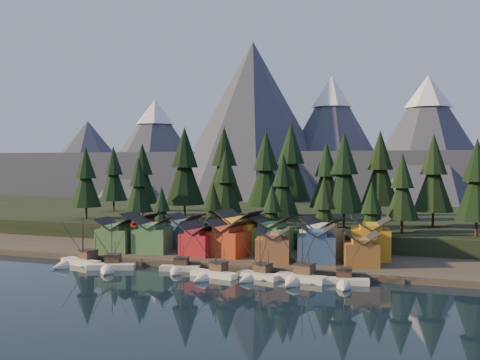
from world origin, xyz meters
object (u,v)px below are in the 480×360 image
(boat_1, at_px, (110,261))
(boat_6, at_px, (344,275))
(house_front_0, at_px, (116,234))
(boat_3, at_px, (211,269))
(house_back_0, at_px, (141,229))
(boat_5, at_px, (299,271))
(boat_4, at_px, (255,269))
(boat_2, at_px, (179,263))
(boat_0, at_px, (76,256))
(house_front_1, at_px, (152,234))
(house_back_1, at_px, (185,230))

(boat_1, distance_m, boat_6, 52.78)
(house_front_0, bearing_deg, boat_1, -68.56)
(boat_3, bearing_deg, house_back_0, 153.81)
(boat_5, xyz_separation_m, boat_6, (9.19, 0.54, -0.48))
(boat_3, distance_m, boat_4, 9.62)
(boat_2, height_order, house_back_0, house_back_0)
(boat_0, xyz_separation_m, boat_4, (44.90, -0.05, -0.26))
(boat_4, xyz_separation_m, boat_5, (9.31, -0.04, 0.40))
(boat_2, relative_size, house_front_0, 1.12)
(boat_5, xyz_separation_m, house_front_1, (-41.82, 15.02, 3.75))
(boat_1, relative_size, house_front_1, 1.23)
(boat_5, distance_m, house_front_1, 44.59)
(boat_4, xyz_separation_m, house_back_1, (-27.49, 24.32, 4.23))
(boat_1, relative_size, boat_2, 1.12)
(boat_0, relative_size, boat_1, 1.06)
(house_back_0, bearing_deg, boat_5, -20.97)
(house_back_0, bearing_deg, boat_4, -25.70)
(boat_6, bearing_deg, boat_1, 175.20)
(house_front_0, bearing_deg, boat_4, -23.27)
(boat_6, relative_size, house_front_1, 1.19)
(boat_6, bearing_deg, boat_2, 170.71)
(boat_4, height_order, house_front_1, house_front_1)
(boat_3, bearing_deg, house_front_1, 155.56)
(boat_1, relative_size, house_back_0, 1.29)
(boat_3, bearing_deg, boat_5, 18.05)
(boat_1, relative_size, house_front_0, 1.26)
(boat_0, distance_m, house_back_1, 30.13)
(boat_0, bearing_deg, boat_2, 20.94)
(boat_5, relative_size, house_front_1, 1.33)
(boat_0, height_order, house_back_0, boat_0)
(boat_4, height_order, house_back_0, house_back_0)
(boat_4, bearing_deg, house_front_0, -179.16)
(boat_3, xyz_separation_m, house_front_1, (-23.11, 17.02, 4.20))
(house_back_1, bearing_deg, boat_4, -35.99)
(boat_2, relative_size, boat_6, 0.93)
(boat_5, relative_size, house_back_0, 1.39)
(boat_3, height_order, house_back_1, house_back_1)
(boat_1, height_order, house_front_0, boat_1)
(house_front_1, bearing_deg, boat_6, -23.14)
(boat_6, bearing_deg, house_back_1, 145.04)
(boat_4, bearing_deg, house_back_0, 169.28)
(boat_4, distance_m, house_front_0, 44.21)
(boat_2, relative_size, house_back_0, 1.15)
(house_front_1, distance_m, house_back_0, 10.10)
(house_back_0, relative_size, house_back_1, 1.01)
(boat_2, bearing_deg, boat_5, -14.56)
(boat_2, xyz_separation_m, house_front_0, (-23.38, 11.41, 4.02))
(boat_2, height_order, house_front_1, house_front_1)
(boat_1, distance_m, house_front_0, 17.43)
(house_front_0, relative_size, house_back_0, 1.02)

